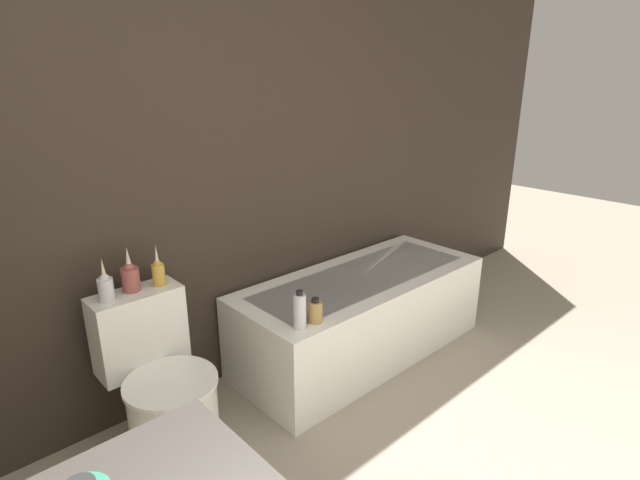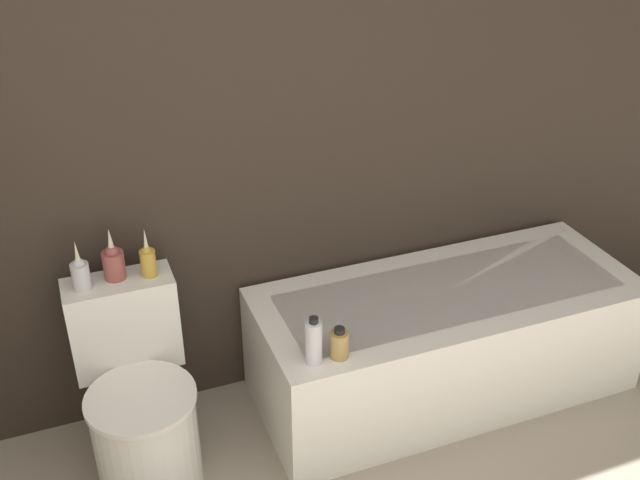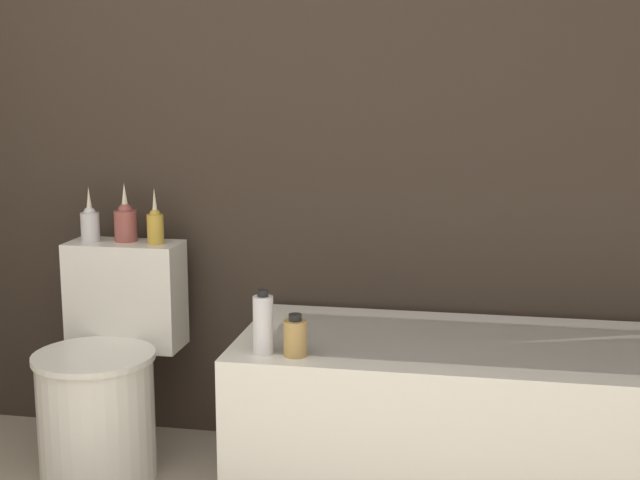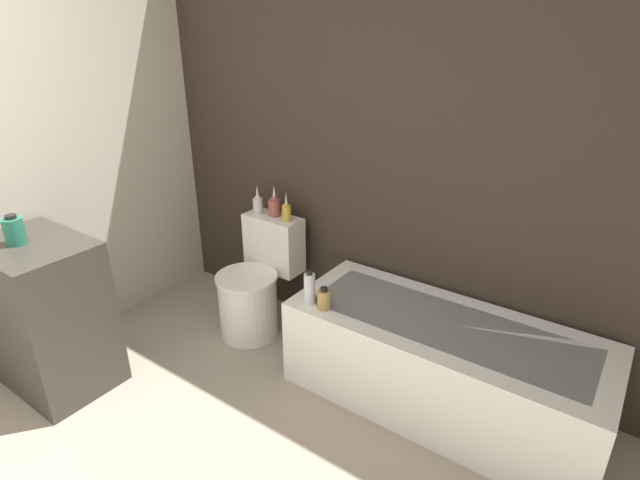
{
  "view_description": "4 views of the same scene",
  "coord_description": "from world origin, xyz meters",
  "px_view_note": "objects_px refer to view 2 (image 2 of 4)",
  "views": [
    {
      "loc": [
        -1.3,
        0.01,
        1.67
      ],
      "look_at": [
        0.13,
        1.57,
        0.95
      ],
      "focal_mm": 28.0,
      "sensor_mm": 36.0,
      "label": 1
    },
    {
      "loc": [
        -0.67,
        -0.33,
        2.22
      ],
      "look_at": [
        0.09,
        1.64,
        1.0
      ],
      "focal_mm": 42.0,
      "sensor_mm": 36.0,
      "label": 2
    },
    {
      "loc": [
        0.69,
        -0.81,
        1.33
      ],
      "look_at": [
        0.24,
        1.6,
        0.86
      ],
      "focal_mm": 50.0,
      "sensor_mm": 36.0,
      "label": 3
    },
    {
      "loc": [
        1.46,
        -0.24,
        1.92
      ],
      "look_at": [
        0.08,
        1.71,
        0.86
      ],
      "focal_mm": 28.0,
      "sensor_mm": 36.0,
      "label": 4
    }
  ],
  "objects_px": {
    "vase_silver": "(113,261)",
    "vase_bronze": "(148,260)",
    "bathtub": "(445,339)",
    "shampoo_bottle_short": "(339,344)",
    "vase_gold": "(80,273)",
    "shampoo_bottle_tall": "(314,342)",
    "toilet": "(140,404)"
  },
  "relations": [
    {
      "from": "toilet",
      "to": "vase_silver",
      "type": "xyz_separation_m",
      "value": [
        0.0,
        0.22,
        0.5
      ]
    },
    {
      "from": "shampoo_bottle_tall",
      "to": "vase_silver",
      "type": "bearing_deg",
      "value": 143.83
    },
    {
      "from": "vase_bronze",
      "to": "shampoo_bottle_tall",
      "type": "bearing_deg",
      "value": -40.66
    },
    {
      "from": "bathtub",
      "to": "vase_silver",
      "type": "height_order",
      "value": "vase_silver"
    },
    {
      "from": "vase_bronze",
      "to": "toilet",
      "type": "bearing_deg",
      "value": -121.82
    },
    {
      "from": "shampoo_bottle_tall",
      "to": "shampoo_bottle_short",
      "type": "relative_size",
      "value": 1.54
    },
    {
      "from": "vase_gold",
      "to": "shampoo_bottle_tall",
      "type": "bearing_deg",
      "value": -29.71
    },
    {
      "from": "vase_silver",
      "to": "vase_bronze",
      "type": "distance_m",
      "value": 0.12
    },
    {
      "from": "vase_gold",
      "to": "vase_bronze",
      "type": "relative_size",
      "value": 0.99
    },
    {
      "from": "shampoo_bottle_short",
      "to": "vase_bronze",
      "type": "bearing_deg",
      "value": 144.23
    },
    {
      "from": "toilet",
      "to": "vase_bronze",
      "type": "distance_m",
      "value": 0.54
    },
    {
      "from": "vase_bronze",
      "to": "bathtub",
      "type": "bearing_deg",
      "value": -9.04
    },
    {
      "from": "vase_silver",
      "to": "vase_bronze",
      "type": "height_order",
      "value": "vase_silver"
    },
    {
      "from": "toilet",
      "to": "shampoo_bottle_tall",
      "type": "relative_size",
      "value": 3.83
    },
    {
      "from": "shampoo_bottle_tall",
      "to": "bathtub",
      "type": "bearing_deg",
      "value": 18.62
    },
    {
      "from": "bathtub",
      "to": "vase_bronze",
      "type": "relative_size",
      "value": 8.28
    },
    {
      "from": "bathtub",
      "to": "shampoo_bottle_short",
      "type": "distance_m",
      "value": 0.7
    },
    {
      "from": "bathtub",
      "to": "vase_gold",
      "type": "height_order",
      "value": "vase_gold"
    },
    {
      "from": "toilet",
      "to": "vase_gold",
      "type": "height_order",
      "value": "vase_gold"
    },
    {
      "from": "vase_gold",
      "to": "shampoo_bottle_tall",
      "type": "height_order",
      "value": "vase_gold"
    },
    {
      "from": "toilet",
      "to": "shampoo_bottle_tall",
      "type": "distance_m",
      "value": 0.7
    },
    {
      "from": "vase_gold",
      "to": "vase_silver",
      "type": "xyz_separation_m",
      "value": [
        0.12,
        0.03,
        0.0
      ]
    },
    {
      "from": "vase_bronze",
      "to": "shampoo_bottle_tall",
      "type": "xyz_separation_m",
      "value": [
        0.48,
        -0.42,
        -0.21
      ]
    },
    {
      "from": "vase_gold",
      "to": "shampoo_bottle_short",
      "type": "distance_m",
      "value": 0.95
    },
    {
      "from": "bathtub",
      "to": "vase_silver",
      "type": "relative_size",
      "value": 7.83
    },
    {
      "from": "bathtub",
      "to": "shampoo_bottle_short",
      "type": "relative_size",
      "value": 12.77
    },
    {
      "from": "bathtub",
      "to": "shampoo_bottle_short",
      "type": "xyz_separation_m",
      "value": [
        -0.59,
        -0.23,
        0.31
      ]
    },
    {
      "from": "vase_bronze",
      "to": "vase_gold",
      "type": "bearing_deg",
      "value": -179.02
    },
    {
      "from": "bathtub",
      "to": "vase_bronze",
      "type": "distance_m",
      "value": 1.31
    },
    {
      "from": "vase_silver",
      "to": "vase_bronze",
      "type": "relative_size",
      "value": 1.06
    },
    {
      "from": "vase_gold",
      "to": "vase_silver",
      "type": "relative_size",
      "value": 0.94
    },
    {
      "from": "vase_silver",
      "to": "vase_bronze",
      "type": "xyz_separation_m",
      "value": [
        0.12,
        -0.02,
        -0.01
      ]
    }
  ]
}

